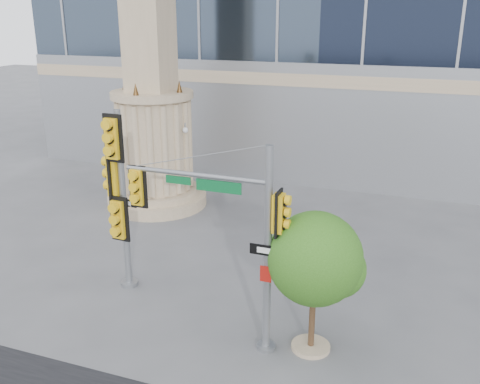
% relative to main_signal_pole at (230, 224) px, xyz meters
% --- Properties ---
extents(ground, '(120.00, 120.00, 0.00)m').
position_rel_main_signal_pole_xyz_m(ground, '(-0.92, -0.28, -3.36)').
color(ground, '#545456').
rests_on(ground, ground).
extents(monument, '(4.40, 4.40, 16.60)m').
position_rel_main_signal_pole_xyz_m(monument, '(-6.92, 8.72, 2.16)').
color(monument, tan).
rests_on(monument, ground).
extents(main_signal_pole, '(4.21, 0.51, 5.42)m').
position_rel_main_signal_pole_xyz_m(main_signal_pole, '(0.00, 0.00, 0.00)').
color(main_signal_pole, slate).
rests_on(main_signal_pole, ground).
extents(secondary_signal_pole, '(0.97, 0.75, 5.64)m').
position_rel_main_signal_pole_xyz_m(secondary_signal_pole, '(-4.20, 1.60, -0.04)').
color(secondary_signal_pole, slate).
rests_on(secondary_signal_pole, ground).
extents(street_tree, '(2.41, 2.35, 3.75)m').
position_rel_main_signal_pole_xyz_m(street_tree, '(2.11, 0.41, -0.89)').
color(street_tree, tan).
rests_on(street_tree, ground).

